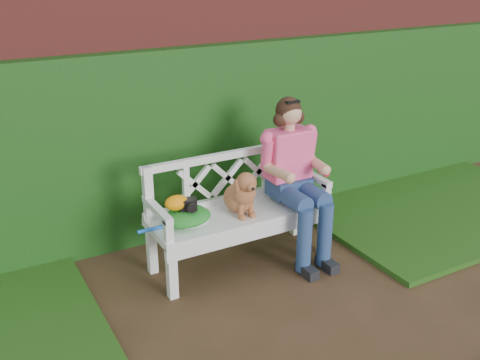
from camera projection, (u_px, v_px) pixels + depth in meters
ground at (284, 324)px, 3.96m from camera, size 60.00×60.00×0.00m
brick_wall at (172, 111)px, 5.09m from camera, size 10.00×0.30×2.20m
ivy_hedge at (183, 144)px, 5.00m from camera, size 10.00×0.18×1.70m
grass_right at (431, 205)px, 5.76m from camera, size 2.60×2.00×0.05m
garden_bench at (240, 237)px, 4.66m from camera, size 1.64×0.78×0.48m
seated_woman at (291, 181)px, 4.71m from camera, size 0.77×0.89×1.32m
dog at (240, 191)px, 4.47m from camera, size 0.27×0.36×0.38m
tennis_racket at (186, 221)px, 4.36m from camera, size 0.66×0.45×0.03m
green_bag at (187, 216)px, 4.32m from camera, size 0.48×0.43×0.13m
camera_item at (189, 204)px, 4.28m from camera, size 0.15×0.13×0.08m
baseball_glove at (177, 203)px, 4.26m from camera, size 0.20×0.16×0.12m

